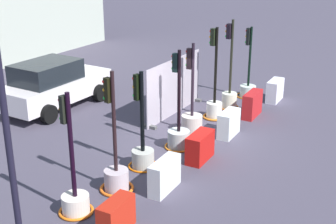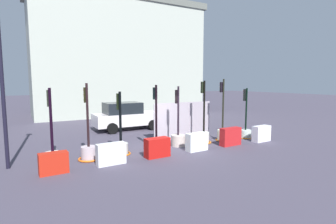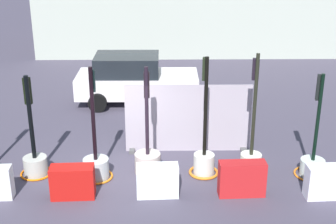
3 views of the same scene
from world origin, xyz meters
name	(u,v)px [view 3 (image 3 of 3)]	position (x,y,z in m)	size (l,w,h in m)	color
ground_plane	(120,178)	(0.00, 0.00, 0.00)	(120.00, 120.00, 0.00)	#433E4D
traffic_light_2	(35,157)	(-2.30, 0.27, 0.51)	(0.86, 0.86, 2.79)	#ACABA2
traffic_light_3	(96,161)	(-0.64, 0.06, 0.48)	(0.88, 0.88, 3.07)	#ACB2B2
traffic_light_4	(148,155)	(0.73, 0.33, 0.52)	(0.70, 0.70, 3.00)	#BAABA3
traffic_light_5	(204,155)	(2.25, 0.23, 0.55)	(0.82, 0.82, 3.27)	silver
traffic_light_6	(251,154)	(3.52, 0.20, 0.61)	(0.75, 0.75, 3.36)	silver
traffic_light_7	(313,161)	(5.16, 0.10, 0.43)	(0.94, 0.94, 2.86)	silver
construction_barrier_2	(73,182)	(-1.09, -0.92, 0.41)	(1.09, 0.51, 0.83)	#B61410
construction_barrier_3	(157,181)	(1.01, -0.90, 0.42)	(1.05, 0.47, 0.84)	silver
construction_barrier_4	(242,179)	(3.10, -0.89, 0.45)	(1.18, 0.44, 0.90)	red
construction_barrier_5	(327,182)	(5.19, -1.02, 0.42)	(1.08, 0.48, 0.85)	white
car_white_van	(135,79)	(0.11, 5.93, 0.92)	(4.53, 2.28, 1.84)	silver
site_fence_panel	(188,120)	(1.89, 1.67, 0.98)	(3.69, 0.50, 2.07)	#A096A2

